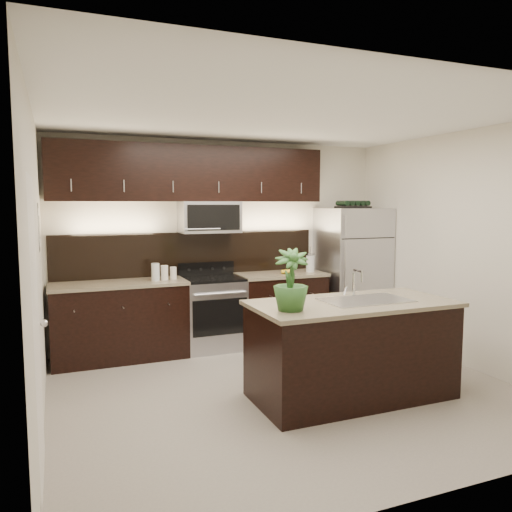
# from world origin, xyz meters

# --- Properties ---
(ground) EXTENTS (4.50, 4.50, 0.00)m
(ground) POSITION_xyz_m (0.00, 0.00, 0.00)
(ground) COLOR gray
(ground) RESTS_ON ground
(room_walls) EXTENTS (4.52, 4.02, 2.71)m
(room_walls) POSITION_xyz_m (-0.11, -0.04, 1.70)
(room_walls) COLOR beige
(room_walls) RESTS_ON ground
(counter_run) EXTENTS (3.51, 0.65, 0.94)m
(counter_run) POSITION_xyz_m (-0.46, 1.69, 0.47)
(counter_run) COLOR black
(counter_run) RESTS_ON ground
(upper_fixtures) EXTENTS (3.49, 0.40, 1.66)m
(upper_fixtures) POSITION_xyz_m (-0.43, 1.84, 2.14)
(upper_fixtures) COLOR black
(upper_fixtures) RESTS_ON counter_run
(island) EXTENTS (1.96, 0.96, 0.94)m
(island) POSITION_xyz_m (0.52, -0.37, 0.47)
(island) COLOR black
(island) RESTS_ON ground
(sink_faucet) EXTENTS (0.84, 0.50, 0.28)m
(sink_faucet) POSITION_xyz_m (0.67, -0.36, 0.96)
(sink_faucet) COLOR silver
(sink_faucet) RESTS_ON island
(refrigerator) EXTENTS (0.87, 0.79, 1.81)m
(refrigerator) POSITION_xyz_m (1.80, 1.63, 0.90)
(refrigerator) COLOR #B2B2B7
(refrigerator) RESTS_ON ground
(wine_rack) EXTENTS (0.45, 0.28, 0.10)m
(wine_rack) POSITION_xyz_m (1.80, 1.63, 1.86)
(wine_rack) COLOR black
(wine_rack) RESTS_ON refrigerator
(plant) EXTENTS (0.38, 0.38, 0.54)m
(plant) POSITION_xyz_m (-0.21, -0.51, 1.21)
(plant) COLOR #2C5B24
(plant) RESTS_ON island
(canisters) EXTENTS (0.32, 0.13, 0.21)m
(canisters) POSITION_xyz_m (-0.90, 1.66, 1.03)
(canisters) COLOR silver
(canisters) RESTS_ON counter_run
(french_press) EXTENTS (0.12, 0.12, 0.34)m
(french_press) POSITION_xyz_m (1.14, 1.64, 1.07)
(french_press) COLOR silver
(french_press) RESTS_ON counter_run
(bananas) EXTENTS (0.18, 0.15, 0.06)m
(bananas) POSITION_xyz_m (0.71, 1.61, 0.97)
(bananas) COLOR yellow
(bananas) RESTS_ON counter_run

